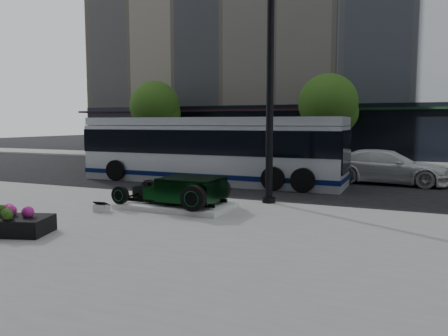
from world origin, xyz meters
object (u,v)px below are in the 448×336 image
at_px(transit_bus, 210,149).
at_px(white_sedan, 387,167).
at_px(hot_rod, 185,190).
at_px(flower_planter, 6,224).
at_px(lamppost, 270,91).

bearing_deg(transit_bus, white_sedan, 19.64).
height_order(transit_bus, white_sedan, transit_bus).
relative_size(hot_rod, flower_planter, 1.47).
height_order(hot_rod, white_sedan, white_sedan).
bearing_deg(lamppost, flower_planter, -125.41).
distance_m(flower_planter, white_sedan, 15.35).
bearing_deg(hot_rod, lamppost, 45.02).
relative_size(transit_bus, white_sedan, 2.36).
xyz_separation_m(lamppost, flower_planter, (-4.42, -6.22, -3.33)).
xyz_separation_m(lamppost, white_sedan, (3.19, 7.10, -2.94)).
distance_m(hot_rod, flower_planter, 4.90).
relative_size(lamppost, flower_planter, 3.53).
xyz_separation_m(flower_planter, white_sedan, (7.62, 13.32, 0.39)).
height_order(lamppost, white_sedan, lamppost).
xyz_separation_m(transit_bus, white_sedan, (7.40, 2.64, -0.74)).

